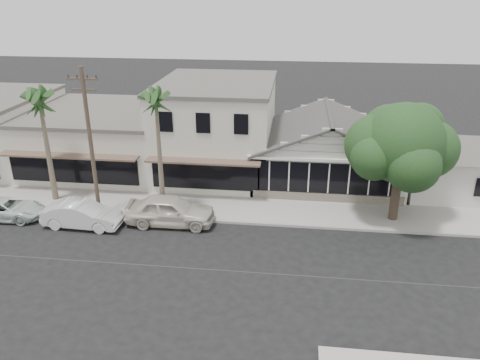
# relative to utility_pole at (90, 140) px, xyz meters

# --- Properties ---
(ground) EXTENTS (140.00, 140.00, 0.00)m
(ground) POSITION_rel_utility_pole_xyz_m (9.00, -5.20, -4.79)
(ground) COLOR black
(ground) RESTS_ON ground
(sidewalk_north) EXTENTS (90.00, 3.50, 0.15)m
(sidewalk_north) POSITION_rel_utility_pole_xyz_m (1.00, 1.55, -4.71)
(sidewalk_north) COLOR #9E9991
(sidewalk_north) RESTS_ON ground
(corner_shop) EXTENTS (10.40, 8.60, 5.10)m
(corner_shop) POSITION_rel_utility_pole_xyz_m (14.00, 7.27, -2.17)
(corner_shop) COLOR silver
(corner_shop) RESTS_ON ground
(side_cottage) EXTENTS (6.00, 6.00, 3.00)m
(side_cottage) POSITION_rel_utility_pole_xyz_m (22.20, 6.30, -3.29)
(side_cottage) COLOR silver
(side_cottage) RESTS_ON ground
(row_building_near) EXTENTS (8.00, 10.00, 6.50)m
(row_building_near) POSITION_rel_utility_pole_xyz_m (6.00, 8.30, -1.54)
(row_building_near) COLOR silver
(row_building_near) RESTS_ON ground
(row_building_midnear) EXTENTS (10.00, 10.00, 4.20)m
(row_building_midnear) POSITION_rel_utility_pole_xyz_m (-3.00, 8.30, -2.69)
(row_building_midnear) COLOR beige
(row_building_midnear) RESTS_ON ground
(utility_pole) EXTENTS (1.80, 0.24, 9.00)m
(utility_pole) POSITION_rel_utility_pole_xyz_m (0.00, 0.00, 0.00)
(utility_pole) COLOR brown
(utility_pole) RESTS_ON ground
(car_0) EXTENTS (5.24, 2.19, 1.77)m
(car_0) POSITION_rel_utility_pole_xyz_m (4.69, -0.70, -3.90)
(car_0) COLOR beige
(car_0) RESTS_ON ground
(car_1) EXTENTS (4.65, 1.76, 1.51)m
(car_1) POSITION_rel_utility_pole_xyz_m (-0.31, -1.61, -4.03)
(car_1) COLOR white
(car_1) RESTS_ON ground
(car_2) EXTENTS (4.53, 2.30, 1.23)m
(car_2) POSITION_rel_utility_pole_xyz_m (-5.31, -1.15, -4.18)
(car_2) COLOR silver
(car_2) RESTS_ON ground
(shade_tree) EXTENTS (6.46, 5.84, 7.17)m
(shade_tree) POSITION_rel_utility_pole_xyz_m (17.72, 1.48, -0.07)
(shade_tree) COLOR #4E402F
(shade_tree) RESTS_ON ground
(palm_east) EXTENTS (2.75, 2.75, 8.14)m
(palm_east) POSITION_rel_utility_pole_xyz_m (3.91, 0.52, 2.22)
(palm_east) COLOR #726651
(palm_east) RESTS_ON ground
(palm_mid) EXTENTS (3.35, 3.35, 7.83)m
(palm_mid) POSITION_rel_utility_pole_xyz_m (-3.62, 1.54, 1.88)
(palm_mid) COLOR #726651
(palm_mid) RESTS_ON ground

